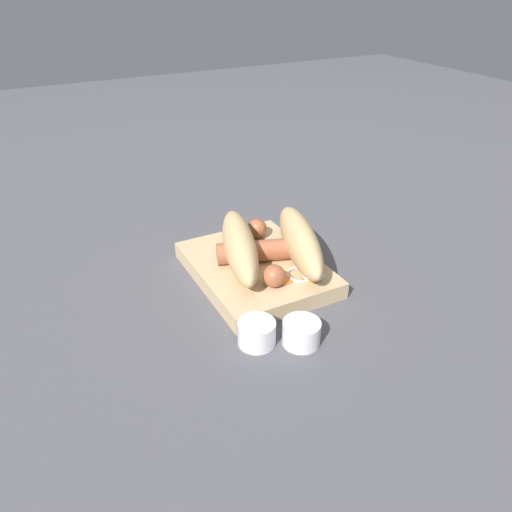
{
  "coord_description": "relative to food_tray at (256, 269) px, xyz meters",
  "views": [
    {
      "loc": [
        0.54,
        -0.28,
        0.39
      ],
      "look_at": [
        0.0,
        0.0,
        0.03
      ],
      "focal_mm": 35.0,
      "sensor_mm": 36.0,
      "label": 1
    }
  ],
  "objects": [
    {
      "name": "ground_plane",
      "position": [
        0.0,
        0.0,
        -0.01
      ],
      "size": [
        3.0,
        3.0,
        0.0
      ],
      "primitive_type": "plane",
      "color": "#4C4C51"
    },
    {
      "name": "food_tray",
      "position": [
        0.0,
        0.0,
        0.0
      ],
      "size": [
        0.22,
        0.17,
        0.02
      ],
      "color": "tan",
      "rests_on": "ground_plane"
    },
    {
      "name": "bread_roll",
      "position": [
        0.01,
        0.02,
        0.04
      ],
      "size": [
        0.23,
        0.18,
        0.06
      ],
      "color": "tan",
      "rests_on": "food_tray"
    },
    {
      "name": "sausage",
      "position": [
        -0.0,
        0.01,
        0.03
      ],
      "size": [
        0.16,
        0.14,
        0.03
      ],
      "color": "#9E5638",
      "rests_on": "food_tray"
    },
    {
      "name": "pickled_veggies",
      "position": [
        0.06,
        0.04,
        0.01
      ],
      "size": [
        0.05,
        0.07,
        0.01
      ],
      "color": "orange",
      "rests_on": "food_tray"
    },
    {
      "name": "condiment_cup_near",
      "position": [
        0.13,
        -0.07,
        0.0
      ],
      "size": [
        0.05,
        0.05,
        0.03
      ],
      "color": "white",
      "rests_on": "ground_plane"
    },
    {
      "name": "condiment_cup_far",
      "position": [
        0.16,
        -0.02,
        0.0
      ],
      "size": [
        0.05,
        0.05,
        0.03
      ],
      "color": "white",
      "rests_on": "ground_plane"
    }
  ]
}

